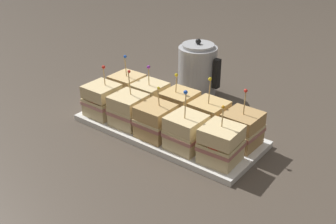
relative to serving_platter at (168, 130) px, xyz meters
The scene contains 13 objects.
ground_plane 0.01m from the serving_platter, ahead, with size 6.00×6.00×0.00m, color #4C4238.
serving_platter is the anchor object (origin of this frame).
sandwich_front_far_left 0.24m from the serving_platter, 165.40° to the right, with size 0.10×0.10×0.17m.
sandwich_front_left 0.14m from the serving_platter, 153.15° to the right, with size 0.10×0.10×0.18m.
sandwich_front_center 0.08m from the serving_platter, 88.80° to the right, with size 0.10×0.10×0.16m.
sandwich_front_right 0.14m from the serving_platter, 28.24° to the right, with size 0.10×0.10×0.18m.
sandwich_front_far_right 0.24m from the serving_platter, 14.49° to the right, with size 0.11×0.11×0.16m.
sandwich_back_far_left 0.24m from the serving_platter, 165.05° to the left, with size 0.10×0.10×0.17m.
sandwich_back_left 0.14m from the serving_platter, 155.60° to the left, with size 0.10×0.10×0.17m.
sandwich_back_center 0.08m from the serving_platter, 92.60° to the left, with size 0.10×0.10×0.16m.
sandwich_back_right 0.14m from the serving_platter, 25.92° to the left, with size 0.10×0.10×0.18m.
sandwich_back_far_right 0.24m from the serving_platter, 13.36° to the left, with size 0.10×0.10×0.18m.
kettle_steel 0.33m from the serving_platter, 107.59° to the left, with size 0.16×0.14×0.21m.
Camera 1 is at (0.70, -0.90, 0.66)m, focal length 45.00 mm.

